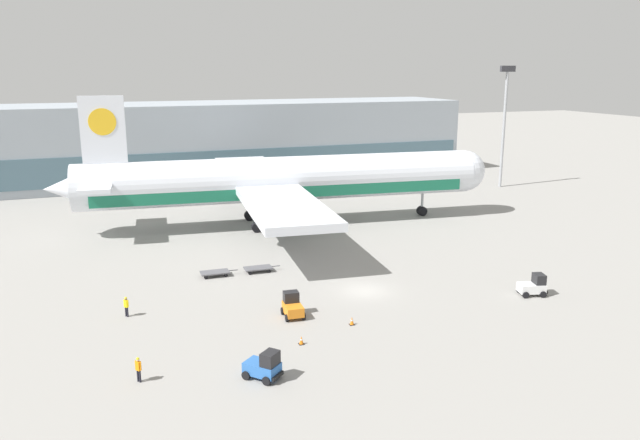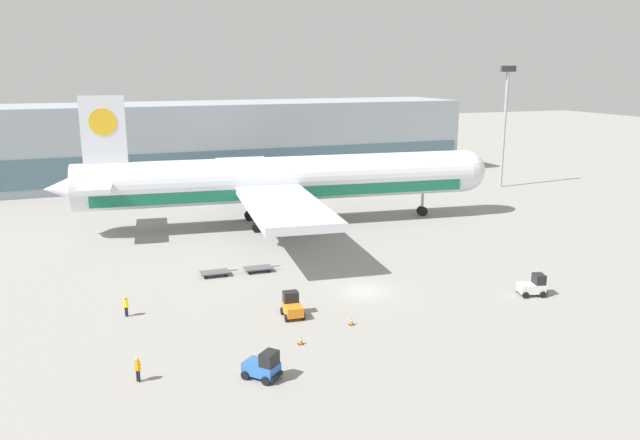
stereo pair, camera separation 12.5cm
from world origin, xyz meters
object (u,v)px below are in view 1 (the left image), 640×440
at_px(light_mast, 504,117).
at_px(ground_crew_near, 138,367).
at_px(airplane_main, 277,181).
at_px(traffic_cone_near, 352,321).
at_px(ground_crew_far, 126,305).
at_px(baggage_tug_mid, 264,366).
at_px(baggage_tug_far, 292,306).
at_px(baggage_dolly_second, 258,268).
at_px(baggage_tug_foreground, 533,286).
at_px(baggage_dolly_lead, 215,272).
at_px(traffic_cone_far, 301,340).

relative_size(light_mast, ground_crew_near, 11.78).
xyz_separation_m(airplane_main, traffic_cone_near, (-4.14, -33.98, -5.51)).
xyz_separation_m(ground_crew_near, ground_crew_far, (0.03, 11.89, -0.01)).
bearing_deg(ground_crew_near, baggage_tug_mid, -142.68).
bearing_deg(airplane_main, baggage_tug_mid, -102.29).
bearing_deg(baggage_tug_far, baggage_dolly_second, 2.61).
bearing_deg(baggage_tug_foreground, ground_crew_far, -177.31).
bearing_deg(baggage_tug_foreground, traffic_cone_near, -163.50).
distance_m(baggage_tug_foreground, baggage_tug_far, 22.28).
distance_m(baggage_dolly_lead, traffic_cone_far, 18.15).
bearing_deg(light_mast, baggage_dolly_lead, -151.60).
bearing_deg(light_mast, ground_crew_near, -142.54).
height_order(baggage_tug_mid, ground_crew_near, baggage_tug_mid).
bearing_deg(baggage_tug_foreground, airplane_main, 127.93).
distance_m(ground_crew_far, traffic_cone_far, 15.67).
bearing_deg(airplane_main, traffic_cone_far, -98.37).
bearing_deg(baggage_dolly_lead, ground_crew_near, -113.16).
height_order(baggage_tug_foreground, traffic_cone_near, baggage_tug_foreground).
height_order(baggage_tug_far, traffic_cone_near, baggage_tug_far).
bearing_deg(ground_crew_near, baggage_tug_foreground, -118.64).
bearing_deg(baggage_tug_foreground, baggage_tug_mid, -151.21).
height_order(baggage_tug_far, traffic_cone_far, baggage_tug_far).
distance_m(light_mast, baggage_dolly_lead, 65.02).
relative_size(light_mast, baggage_dolly_lead, 5.53).
height_order(airplane_main, baggage_tug_mid, airplane_main).
height_order(airplane_main, ground_crew_near, airplane_main).
bearing_deg(ground_crew_near, baggage_tug_far, -96.61).
xyz_separation_m(baggage_tug_mid, baggage_dolly_second, (5.51, 21.85, -0.49)).
bearing_deg(ground_crew_far, baggage_tug_mid, 171.81).
height_order(baggage_dolly_lead, traffic_cone_far, traffic_cone_far).
height_order(airplane_main, baggage_dolly_lead, airplane_main).
bearing_deg(ground_crew_far, traffic_cone_far, -167.55).
distance_m(baggage_tug_mid, baggage_dolly_second, 22.54).
height_order(light_mast, ground_crew_near, light_mast).
bearing_deg(baggage_dolly_lead, airplane_main, 57.79).
height_order(baggage_dolly_lead, traffic_cone_near, traffic_cone_near).
distance_m(baggage_tug_mid, baggage_dolly_lead, 22.08).
distance_m(ground_crew_far, traffic_cone_near, 18.76).
bearing_deg(ground_crew_near, traffic_cone_far, -117.27).
bearing_deg(baggage_dolly_second, baggage_dolly_lead, 178.98).
bearing_deg(ground_crew_far, baggage_tug_far, -147.11).
xyz_separation_m(baggage_tug_mid, traffic_cone_far, (4.03, 4.13, -0.56)).
bearing_deg(baggage_tug_foreground, light_mast, 71.95).
distance_m(airplane_main, baggage_tug_far, 32.00).
bearing_deg(light_mast, baggage_tug_far, -140.62).
distance_m(baggage_tug_far, ground_crew_near, 14.79).
xyz_separation_m(baggage_tug_mid, traffic_cone_near, (9.03, 6.15, -0.55)).
bearing_deg(light_mast, ground_crew_far, -149.70).
bearing_deg(baggage_dolly_second, ground_crew_near, -123.10).
xyz_separation_m(airplane_main, ground_crew_far, (-21.00, -25.77, -4.82)).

